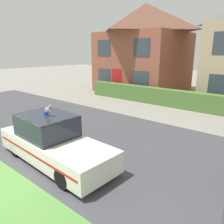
{
  "coord_description": "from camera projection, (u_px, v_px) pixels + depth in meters",
  "views": [
    {
      "loc": [
        5.67,
        -1.56,
        3.45
      ],
      "look_at": [
        0.13,
        5.06,
        1.05
      ],
      "focal_mm": 35.0,
      "sensor_mm": 36.0,
      "label": 1
    }
  ],
  "objects": [
    {
      "name": "house_left",
      "position": [
        144.0,
        48.0,
        19.24
      ],
      "size": [
        6.96,
        6.85,
        7.37
      ],
      "color": "#93513D",
      "rests_on": "ground"
    },
    {
      "name": "cat",
      "position": [
        48.0,
        109.0,
        6.64
      ],
      "size": [
        0.32,
        0.19,
        0.27
      ],
      "rotation": [
        0.0,
        0.0,
        0.25
      ],
      "color": "gray",
      "rests_on": "police_car"
    },
    {
      "name": "road_strip",
      "position": [
        101.0,
        139.0,
        8.9
      ],
      "size": [
        28.0,
        6.9,
        0.01
      ],
      "primitive_type": "cube",
      "color": "#424247",
      "rests_on": "ground"
    },
    {
      "name": "police_car",
      "position": [
        53.0,
        141.0,
        6.96
      ],
      "size": [
        4.45,
        1.75,
        1.62
      ],
      "rotation": [
        0.0,
        0.0,
        -0.04
      ],
      "color": "black",
      "rests_on": "road_strip"
    },
    {
      "name": "garden_hedge",
      "position": [
        177.0,
        99.0,
        13.77
      ],
      "size": [
        13.98,
        0.64,
        1.09
      ],
      "primitive_type": "cube",
      "color": "#4C7233",
      "rests_on": "ground"
    }
  ]
}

